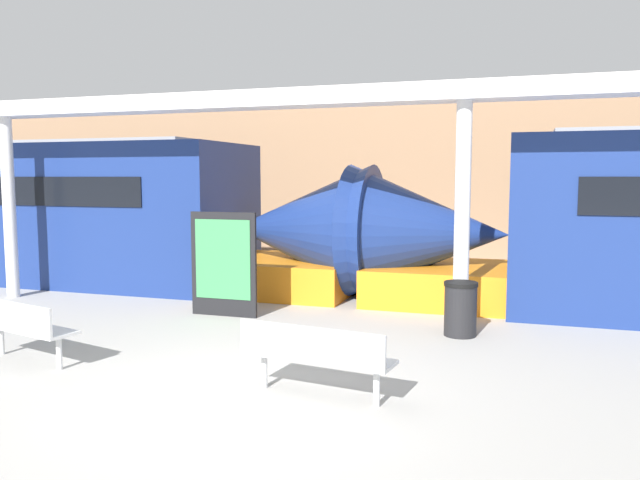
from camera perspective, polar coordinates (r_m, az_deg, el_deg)
ground_plane at (r=7.06m, az=-8.62°, el=-14.04°), size 60.00×60.00×0.00m
station_wall at (r=17.71m, az=8.20°, el=6.09°), size 56.00×0.20×5.00m
bench_near at (r=6.78m, az=-0.49°, el=-10.31°), size 1.74×0.67×0.82m
bench_far at (r=8.90m, az=-25.56°, el=-7.00°), size 1.63×0.82×0.82m
trash_bin at (r=9.67m, az=12.72°, el=-6.14°), size 0.51×0.51×0.82m
poster_board at (r=10.80m, az=-8.81°, el=-2.16°), size 1.21×0.07×1.79m
support_column_near at (r=9.86m, az=12.87°, el=2.04°), size 0.24×0.24×3.54m
support_column_far at (r=13.74m, az=-26.54°, el=2.59°), size 0.24×0.24×3.54m
canopy_beam at (r=9.92m, az=13.12°, el=13.10°), size 28.00×0.60×0.28m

